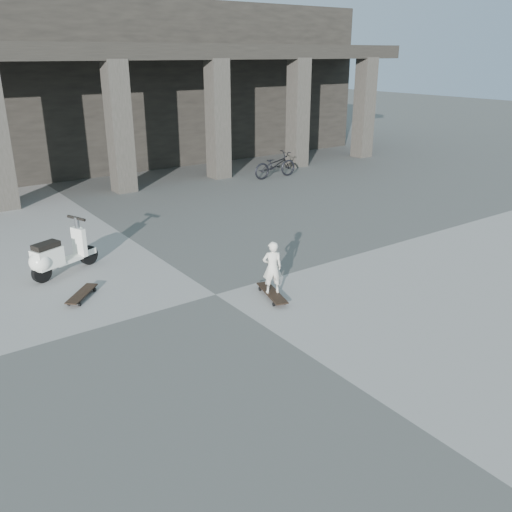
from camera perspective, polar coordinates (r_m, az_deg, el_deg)
ground at (r=9.99m, az=-4.27°, el=-4.07°), size 90.00×90.00×0.00m
colonnade at (r=22.10m, az=-24.26°, el=15.95°), size 28.00×8.82×6.00m
longboard at (r=9.83m, az=1.70°, el=-3.95°), size 0.50×1.03×0.10m
skateboard_spare at (r=10.28m, az=-17.86°, el=-3.84°), size 0.78×0.80×0.11m
child at (r=9.63m, az=1.73°, el=-1.21°), size 0.42×0.36×0.97m
scooter at (r=11.28m, az=-20.55°, el=-0.08°), size 1.48×0.80×1.09m
bicycle at (r=19.40m, az=2.01°, el=9.56°), size 1.73×0.64×0.90m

